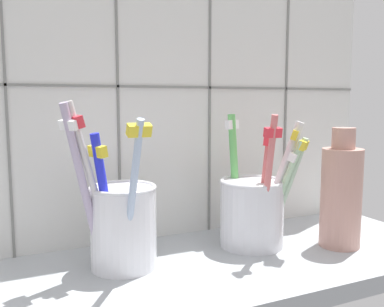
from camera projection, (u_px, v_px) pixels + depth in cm
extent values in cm
cube|color=#9EA3A8|center=(203.00, 272.00, 48.19)|extent=(64.00, 22.00, 2.00)
cube|color=silver|center=(163.00, 83.00, 56.32)|extent=(64.00, 2.00, 45.00)
cube|color=gray|center=(5.00, 80.00, 47.32)|extent=(0.30, 0.20, 45.00)
cube|color=gray|center=(118.00, 82.00, 52.66)|extent=(0.30, 0.20, 45.00)
cube|color=gray|center=(210.00, 84.00, 58.00)|extent=(0.30, 0.20, 45.00)
cube|color=gray|center=(286.00, 85.00, 63.34)|extent=(0.30, 0.20, 45.00)
cube|color=gray|center=(166.00, 87.00, 55.39)|extent=(64.00, 0.20, 0.30)
cylinder|color=white|center=(123.00, 228.00, 46.61)|extent=(7.23, 7.23, 8.89)
torus|color=silver|center=(123.00, 188.00, 46.05)|extent=(7.37, 7.37, 0.50)
cylinder|color=#AE9FBD|center=(84.00, 190.00, 43.32)|extent=(4.99, 3.37, 17.87)
cube|color=white|center=(69.00, 125.00, 41.17)|extent=(1.96, 2.43, 1.12)
cylinder|color=silver|center=(94.00, 189.00, 43.59)|extent=(5.44, 2.07, 17.98)
cube|color=#E5333F|center=(76.00, 122.00, 41.63)|extent=(1.57, 2.56, 1.33)
cylinder|color=#2028DE|center=(106.00, 203.00, 44.10)|extent=(3.32, 1.96, 14.74)
cube|color=yellow|center=(98.00, 151.00, 42.87)|extent=(1.72, 2.60, 1.25)
cylinder|color=#A8BBD9|center=(132.00, 199.00, 42.35)|extent=(0.88, 6.80, 16.44)
cube|color=yellow|center=(139.00, 130.00, 39.21)|extent=(2.26, 1.26, 1.36)
cylinder|color=silver|center=(252.00, 214.00, 53.56)|extent=(7.98, 7.98, 8.22)
torus|color=silver|center=(252.00, 182.00, 53.05)|extent=(8.08, 8.08, 0.50)
cylinder|color=#A7CDA7|center=(280.00, 194.00, 51.64)|extent=(3.69, 4.95, 13.42)
cube|color=white|center=(294.00, 157.00, 50.25)|extent=(2.11, 1.93, 1.21)
cylinder|color=#C55C5C|center=(263.00, 188.00, 52.38)|extent=(1.89, 1.89, 14.28)
cube|color=#E5333F|center=(268.00, 140.00, 51.47)|extent=(2.35, 2.35, 1.18)
cylinder|color=#5FB65D|center=(235.00, 176.00, 55.51)|extent=(1.66, 2.61, 16.17)
cube|color=white|center=(232.00, 125.00, 55.10)|extent=(2.03, 1.34, 1.25)
cylinder|color=silver|center=(277.00, 184.00, 52.08)|extent=(5.17, 4.63, 15.63)
cube|color=yellow|center=(295.00, 135.00, 50.81)|extent=(2.18, 2.30, 1.29)
cylinder|color=#A9C3A8|center=(287.00, 193.00, 51.77)|extent=(3.77, 4.33, 13.66)
cube|color=yellow|center=(303.00, 145.00, 50.28)|extent=(2.39, 2.25, 1.29)
cylinder|color=#D06969|center=(267.00, 185.00, 49.52)|extent=(1.22, 3.70, 16.41)
cube|color=#E5333F|center=(273.00, 132.00, 47.78)|extent=(2.05, 1.26, 1.21)
cylinder|color=tan|center=(341.00, 198.00, 53.13)|extent=(4.99, 4.99, 12.36)
cylinder|color=tan|center=(344.00, 138.00, 52.20)|extent=(2.82, 2.82, 2.60)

